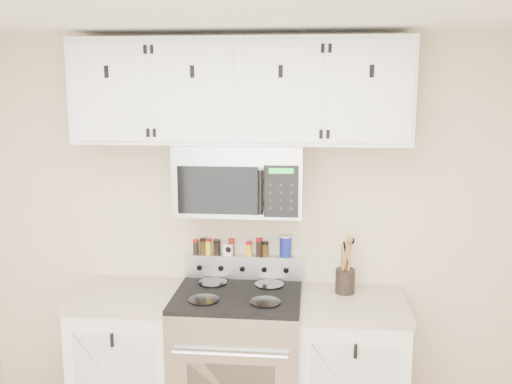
% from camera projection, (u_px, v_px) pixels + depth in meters
% --- Properties ---
extents(back_wall, '(3.50, 0.01, 2.50)m').
position_uv_depth(back_wall, '(244.00, 232.00, 3.70)').
color(back_wall, beige).
rests_on(back_wall, floor).
extents(range, '(0.76, 0.65, 1.10)m').
position_uv_depth(range, '(238.00, 364.00, 3.53)').
color(range, '#B7B7BA').
rests_on(range, floor).
extents(base_cabinet_left, '(0.64, 0.62, 0.92)m').
position_uv_depth(base_cabinet_left, '(131.00, 360.00, 3.63)').
color(base_cabinet_left, white).
rests_on(base_cabinet_left, floor).
extents(base_cabinet_right, '(0.64, 0.62, 0.92)m').
position_uv_depth(base_cabinet_right, '(350.00, 371.00, 3.49)').
color(base_cabinet_right, white).
rests_on(base_cabinet_right, floor).
extents(microwave, '(0.76, 0.44, 0.42)m').
position_uv_depth(microwave, '(240.00, 179.00, 3.45)').
color(microwave, '#9E9EA3').
rests_on(microwave, back_wall).
extents(upper_cabinets, '(2.00, 0.35, 0.62)m').
position_uv_depth(upper_cabinets, '(240.00, 91.00, 3.38)').
color(upper_cabinets, white).
rests_on(upper_cabinets, back_wall).
extents(utensil_crock, '(0.12, 0.12, 0.35)m').
position_uv_depth(utensil_crock, '(345.00, 279.00, 3.52)').
color(utensil_crock, black).
rests_on(utensil_crock, base_cabinet_right).
extents(kitchen_timer, '(0.08, 0.07, 0.08)m').
position_uv_depth(kitchen_timer, '(229.00, 249.00, 3.70)').
color(kitchen_timer, white).
rests_on(kitchen_timer, range).
extents(salt_canister, '(0.08, 0.08, 0.14)m').
position_uv_depth(salt_canister, '(285.00, 246.00, 3.66)').
color(salt_canister, navy).
rests_on(salt_canister, range).
extents(spice_jar_0, '(0.04, 0.04, 0.10)m').
position_uv_depth(spice_jar_0, '(196.00, 247.00, 3.72)').
color(spice_jar_0, black).
rests_on(spice_jar_0, range).
extents(spice_jar_1, '(0.04, 0.04, 0.11)m').
position_uv_depth(spice_jar_1, '(203.00, 246.00, 3.71)').
color(spice_jar_1, '#38280D').
rests_on(spice_jar_1, range).
extents(spice_jar_2, '(0.04, 0.04, 0.10)m').
position_uv_depth(spice_jar_2, '(208.00, 247.00, 3.71)').
color(spice_jar_2, yellow).
rests_on(spice_jar_2, range).
extents(spice_jar_3, '(0.04, 0.04, 0.10)m').
position_uv_depth(spice_jar_3, '(217.00, 247.00, 3.71)').
color(spice_jar_3, black).
rests_on(spice_jar_3, range).
extents(spice_jar_4, '(0.04, 0.04, 0.11)m').
position_uv_depth(spice_jar_4, '(232.00, 247.00, 3.70)').
color(spice_jar_4, '#432410').
rests_on(spice_jar_4, range).
extents(spice_jar_5, '(0.04, 0.04, 0.09)m').
position_uv_depth(spice_jar_5, '(249.00, 249.00, 3.69)').
color(spice_jar_5, yellow).
rests_on(spice_jar_5, range).
extents(spice_jar_6, '(0.04, 0.04, 0.12)m').
position_uv_depth(spice_jar_6, '(259.00, 247.00, 3.68)').
color(spice_jar_6, black).
rests_on(spice_jar_6, range).
extents(spice_jar_7, '(0.04, 0.04, 0.09)m').
position_uv_depth(spice_jar_7, '(265.00, 249.00, 3.68)').
color(spice_jar_7, '#452F10').
rests_on(spice_jar_7, range).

